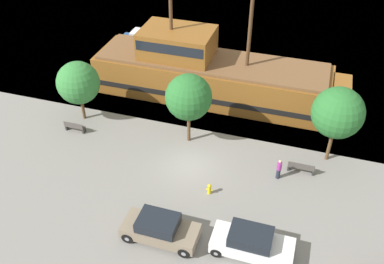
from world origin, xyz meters
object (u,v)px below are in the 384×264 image
Objects in this scene: parked_car_curb_front at (252,243)px; fire_hydrant at (209,189)px; pirate_ship at (208,73)px; moored_boat_dockside at (147,43)px; bench_promenade_east at (75,127)px; bench_promenade_west at (301,167)px; parked_car_curb_mid at (160,229)px; pedestrian_walking_near at (279,169)px.

parked_car_curb_front is 5.87× the size of fire_hydrant.
pirate_ship reaches higher than parked_car_curb_front.
bench_promenade_east is (-0.02, -14.46, -0.28)m from moored_boat_dockside.
fire_hydrant is 6.52m from bench_promenade_west.
bench_promenade_west is (16.83, 0.48, 0.01)m from bench_promenade_east.
parked_car_curb_mid is 10.66m from bench_promenade_west.
pedestrian_walking_near is at bearing 50.81° from parked_car_curb_mid.
bench_promenade_east is 1.02× the size of pedestrian_walking_near.
bench_promenade_west is at bearing 34.97° from fire_hydrant.
parked_car_curb_front is 5.04m from fire_hydrant.
parked_car_curb_front reaches higher than parked_car_curb_mid.
moored_boat_dockside is 21.10m from fire_hydrant.
parked_car_curb_front is 2.54× the size of bench_promenade_west.
parked_car_curb_mid is at bearing -131.61° from bench_promenade_west.
pirate_ship is at bearing -38.26° from moored_boat_dockside.
parked_car_curb_mid is 5.67× the size of fire_hydrant.
parked_car_curb_front is 1.03× the size of parked_car_curb_mid.
parked_car_curb_front is at bearing -104.60° from bench_promenade_west.
pirate_ship is at bearing 44.27° from bench_promenade_east.
parked_car_curb_mid is at bearing -66.08° from moored_boat_dockside.
pedestrian_walking_near is (15.42, -14.96, 0.05)m from moored_boat_dockside.
bench_promenade_east is at bearing 164.19° from fire_hydrant.
bench_promenade_west is at bearing -41.08° from pirate_ship.
parked_car_curb_mid is at bearing -37.49° from bench_promenade_east.
bench_promenade_west is (1.93, 7.43, -0.35)m from parked_car_curb_front.
parked_car_curb_mid is (-5.14, -0.54, -0.02)m from parked_car_curb_front.
bench_promenade_west is (8.63, -7.52, -1.64)m from pirate_ship.
pirate_ship is 4.60× the size of parked_car_curb_front.
moored_boat_dockside is 3.81× the size of pedestrian_walking_near.
pirate_ship reaches higher than bench_promenade_west.
bench_promenade_west is (16.81, -13.97, -0.27)m from moored_boat_dockside.
moored_boat_dockside is 26.06m from parked_car_curb_front.
bench_promenade_east and bench_promenade_west have the same top height.
moored_boat_dockside is at bearing 89.90° from bench_promenade_east.
pirate_ship is 3.56× the size of moored_boat_dockside.
parked_car_curb_mid reaches higher than bench_promenade_west.
parked_car_curb_front is at bearing -47.30° from fire_hydrant.
moored_boat_dockside is 3.29× the size of bench_promenade_west.
bench_promenade_east is 16.84m from bench_promenade_west.
parked_car_curb_front is (14.87, -21.40, 0.08)m from moored_boat_dockside.
bench_promenade_east is 15.46m from pedestrian_walking_near.
bench_promenade_west is 1.73m from pedestrian_walking_near.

